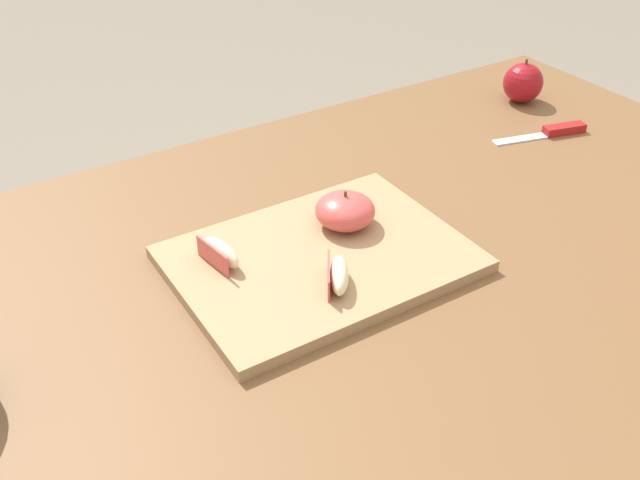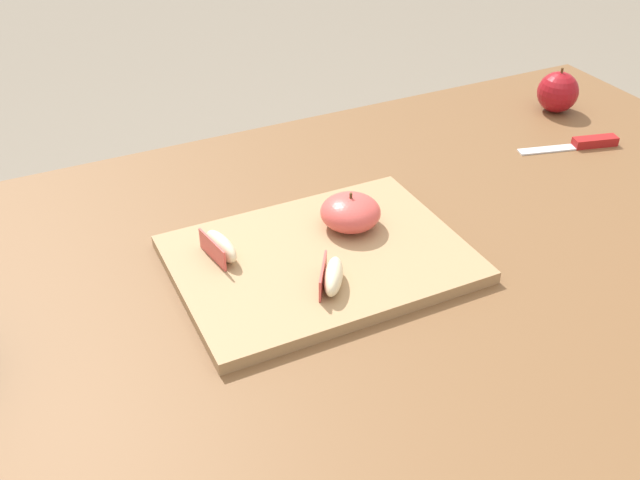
{
  "view_description": "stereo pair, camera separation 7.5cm",
  "coord_description": "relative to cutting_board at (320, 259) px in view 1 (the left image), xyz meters",
  "views": [
    {
      "loc": [
        -0.39,
        -0.57,
        1.27
      ],
      "look_at": [
        -0.02,
        0.02,
        0.79
      ],
      "focal_mm": 40.46,
      "sensor_mm": 36.0,
      "label": 1
    },
    {
      "loc": [
        -0.32,
        -0.61,
        1.27
      ],
      "look_at": [
        -0.02,
        0.02,
        0.79
      ],
      "focal_mm": 40.46,
      "sensor_mm": 36.0,
      "label": 2
    }
  ],
  "objects": [
    {
      "name": "dining_table",
      "position": [
        0.02,
        -0.02,
        -0.11
      ],
      "size": [
        1.41,
        0.8,
        0.75
      ],
      "color": "brown",
      "rests_on": "ground_plane"
    },
    {
      "name": "cutting_board",
      "position": [
        0.0,
        0.0,
        0.0
      ],
      "size": [
        0.34,
        0.25,
        0.02
      ],
      "color": "#A37F56",
      "rests_on": "dining_table"
    },
    {
      "name": "apple_half_skin_up",
      "position": [
        0.06,
        0.04,
        0.03
      ],
      "size": [
        0.08,
        0.08,
        0.05
      ],
      "color": "#D14C47",
      "rests_on": "cutting_board"
    },
    {
      "name": "apple_wedge_right",
      "position": [
        -0.01,
        -0.06,
        0.02
      ],
      "size": [
        0.05,
        0.07,
        0.03
      ],
      "color": "beige",
      "rests_on": "cutting_board"
    },
    {
      "name": "apple_wedge_back",
      "position": [
        -0.11,
        0.05,
        0.02
      ],
      "size": [
        0.03,
        0.07,
        0.03
      ],
      "color": "beige",
      "rests_on": "cutting_board"
    },
    {
      "name": "paring_knife",
      "position": [
        0.51,
        0.1,
        -0.0
      ],
      "size": [
        0.16,
        0.06,
        0.01
      ],
      "color": "silver",
      "rests_on": "dining_table"
    },
    {
      "name": "whole_apple_red_delicious",
      "position": [
        0.55,
        0.22,
        0.03
      ],
      "size": [
        0.07,
        0.07,
        0.08
      ],
      "color": "maroon",
      "rests_on": "dining_table"
    }
  ]
}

